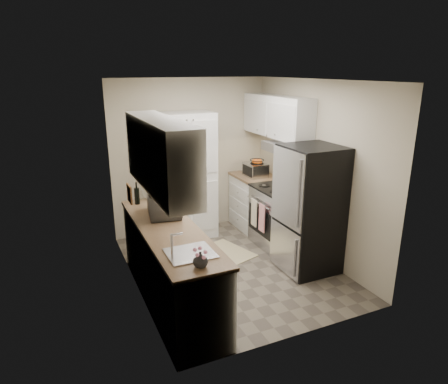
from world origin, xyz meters
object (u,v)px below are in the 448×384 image
(refrigerator, at_px, (310,209))
(wine_bottle, at_px, (137,194))
(pantry_cabinet, at_px, (185,177))
(electric_range, at_px, (279,216))
(microwave, at_px, (164,203))
(toaster_oven, at_px, (255,170))

(refrigerator, relative_size, wine_bottle, 6.24)
(pantry_cabinet, bearing_deg, electric_range, -38.22)
(pantry_cabinet, relative_size, microwave, 3.59)
(refrigerator, relative_size, toaster_oven, 4.43)
(electric_range, relative_size, refrigerator, 0.66)
(pantry_cabinet, relative_size, toaster_oven, 5.21)
(pantry_cabinet, distance_m, toaster_oven, 1.17)
(pantry_cabinet, height_order, toaster_oven, pantry_cabinet)
(wine_bottle, height_order, toaster_oven, wine_bottle)
(wine_bottle, bearing_deg, toaster_oven, 16.06)
(electric_range, height_order, refrigerator, refrigerator)
(electric_range, bearing_deg, microwave, -168.54)
(wine_bottle, bearing_deg, refrigerator, -24.59)
(refrigerator, distance_m, microwave, 1.91)
(refrigerator, distance_m, wine_bottle, 2.29)
(refrigerator, xyz_separation_m, toaster_oven, (0.02, 1.55, 0.18))
(pantry_cabinet, height_order, wine_bottle, pantry_cabinet)
(microwave, bearing_deg, refrigerator, -93.39)
(refrigerator, bearing_deg, electric_range, 87.52)
(toaster_oven, bearing_deg, refrigerator, -92.06)
(electric_range, bearing_deg, refrigerator, -92.48)
(microwave, distance_m, wine_bottle, 0.57)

